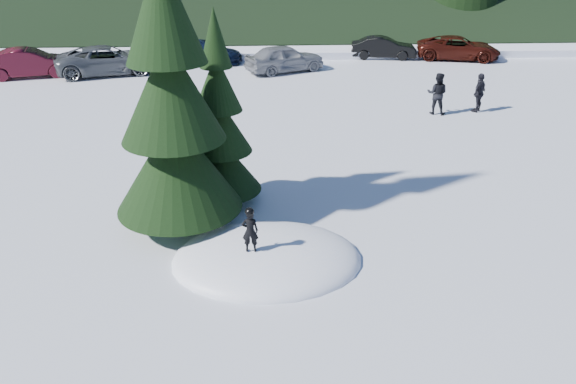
{
  "coord_description": "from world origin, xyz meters",
  "views": [
    {
      "loc": [
        -0.06,
        -11.31,
        7.11
      ],
      "look_at": [
        0.57,
        1.41,
        1.1
      ],
      "focal_mm": 35.0,
      "sensor_mm": 36.0,
      "label": 1
    }
  ],
  "objects_px": {
    "adult_0": "(437,94)",
    "car_1": "(30,63)",
    "car_6": "(458,48)",
    "adult_1": "(479,93)",
    "spruce_short": "(220,132)",
    "spruce_tall": "(171,103)",
    "car_4": "(285,58)",
    "child_skier": "(250,231)",
    "car_3": "(205,52)",
    "car_5": "(384,48)",
    "car_2": "(108,60)"
  },
  "relations": [
    {
      "from": "adult_0",
      "to": "car_2",
      "type": "height_order",
      "value": "adult_0"
    },
    {
      "from": "child_skier",
      "to": "adult_1",
      "type": "height_order",
      "value": "adult_1"
    },
    {
      "from": "car_1",
      "to": "car_5",
      "type": "relative_size",
      "value": 1.16
    },
    {
      "from": "adult_0",
      "to": "car_4",
      "type": "xyz_separation_m",
      "value": [
        -6.01,
        7.95,
        -0.13
      ]
    },
    {
      "from": "car_5",
      "to": "adult_0",
      "type": "bearing_deg",
      "value": -172.21
    },
    {
      "from": "adult_0",
      "to": "car_4",
      "type": "relative_size",
      "value": 0.4
    },
    {
      "from": "car_1",
      "to": "spruce_short",
      "type": "bearing_deg",
      "value": -159.37
    },
    {
      "from": "adult_0",
      "to": "car_1",
      "type": "height_order",
      "value": "adult_0"
    },
    {
      "from": "car_6",
      "to": "spruce_tall",
      "type": "bearing_deg",
      "value": 158.63
    },
    {
      "from": "spruce_tall",
      "to": "car_5",
      "type": "distance_m",
      "value": 22.76
    },
    {
      "from": "car_5",
      "to": "adult_1",
      "type": "bearing_deg",
      "value": -162.46
    },
    {
      "from": "child_skier",
      "to": "car_2",
      "type": "xyz_separation_m",
      "value": [
        -7.78,
        19.41,
        -0.24
      ]
    },
    {
      "from": "child_skier",
      "to": "car_5",
      "type": "height_order",
      "value": "child_skier"
    },
    {
      "from": "child_skier",
      "to": "spruce_short",
      "type": "bearing_deg",
      "value": -74.79
    },
    {
      "from": "spruce_tall",
      "to": "adult_0",
      "type": "bearing_deg",
      "value": 44.77
    },
    {
      "from": "car_4",
      "to": "car_6",
      "type": "relative_size",
      "value": 0.89
    },
    {
      "from": "car_2",
      "to": "car_6",
      "type": "relative_size",
      "value": 1.11
    },
    {
      "from": "car_1",
      "to": "adult_1",
      "type": "bearing_deg",
      "value": -123.34
    },
    {
      "from": "spruce_tall",
      "to": "spruce_short",
      "type": "height_order",
      "value": "spruce_tall"
    },
    {
      "from": "adult_0",
      "to": "adult_1",
      "type": "distance_m",
      "value": 1.88
    },
    {
      "from": "adult_0",
      "to": "car_6",
      "type": "bearing_deg",
      "value": -89.78
    },
    {
      "from": "adult_0",
      "to": "car_1",
      "type": "distance_m",
      "value": 20.73
    },
    {
      "from": "spruce_tall",
      "to": "adult_0",
      "type": "height_order",
      "value": "spruce_tall"
    },
    {
      "from": "car_6",
      "to": "adult_1",
      "type": "bearing_deg",
      "value": 179.61
    },
    {
      "from": "adult_0",
      "to": "child_skier",
      "type": "bearing_deg",
      "value": 79.29
    },
    {
      "from": "spruce_tall",
      "to": "car_4",
      "type": "relative_size",
      "value": 2.0
    },
    {
      "from": "adult_1",
      "to": "car_6",
      "type": "xyz_separation_m",
      "value": [
        2.55,
        10.42,
        -0.15
      ]
    },
    {
      "from": "car_5",
      "to": "car_3",
      "type": "bearing_deg",
      "value": 101.68
    },
    {
      "from": "spruce_short",
      "to": "adult_1",
      "type": "relative_size",
      "value": 3.26
    },
    {
      "from": "car_1",
      "to": "car_3",
      "type": "xyz_separation_m",
      "value": [
        8.82,
        3.0,
        -0.1
      ]
    },
    {
      "from": "car_2",
      "to": "car_5",
      "type": "height_order",
      "value": "car_2"
    },
    {
      "from": "car_3",
      "to": "car_6",
      "type": "xyz_separation_m",
      "value": [
        14.95,
        0.21,
        0.04
      ]
    },
    {
      "from": "spruce_short",
      "to": "car_4",
      "type": "xyz_separation_m",
      "value": [
        2.45,
        15.94,
        -1.37
      ]
    },
    {
      "from": "adult_1",
      "to": "car_4",
      "type": "relative_size",
      "value": 0.38
    },
    {
      "from": "spruce_tall",
      "to": "car_3",
      "type": "distance_m",
      "value": 20.03
    },
    {
      "from": "car_6",
      "to": "child_skier",
      "type": "bearing_deg",
      "value": 164.84
    },
    {
      "from": "car_4",
      "to": "car_5",
      "type": "distance_m",
      "value": 6.83
    },
    {
      "from": "spruce_tall",
      "to": "child_skier",
      "type": "height_order",
      "value": "spruce_tall"
    },
    {
      "from": "spruce_short",
      "to": "child_skier",
      "type": "bearing_deg",
      "value": -76.77
    },
    {
      "from": "spruce_short",
      "to": "car_6",
      "type": "bearing_deg",
      "value": 55.33
    },
    {
      "from": "car_2",
      "to": "car_6",
      "type": "xyz_separation_m",
      "value": [
        19.83,
        2.77,
        -0.08
      ]
    },
    {
      "from": "car_3",
      "to": "child_skier",
      "type": "bearing_deg",
      "value": -160.38
    },
    {
      "from": "child_skier",
      "to": "car_4",
      "type": "xyz_separation_m",
      "value": [
        1.62,
        19.49,
        -0.25
      ]
    },
    {
      "from": "car_1",
      "to": "car_2",
      "type": "bearing_deg",
      "value": -98.25
    },
    {
      "from": "spruce_tall",
      "to": "spruce_short",
      "type": "relative_size",
      "value": 1.6
    },
    {
      "from": "spruce_tall",
      "to": "adult_1",
      "type": "relative_size",
      "value": 5.23
    },
    {
      "from": "child_skier",
      "to": "adult_1",
      "type": "distance_m",
      "value": 15.12
    },
    {
      "from": "child_skier",
      "to": "car_6",
      "type": "distance_m",
      "value": 25.25
    },
    {
      "from": "car_4",
      "to": "adult_0",
      "type": "bearing_deg",
      "value": -167.53
    },
    {
      "from": "car_3",
      "to": "car_5",
      "type": "xyz_separation_m",
      "value": [
        10.57,
        0.68,
        -0.0
      ]
    }
  ]
}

